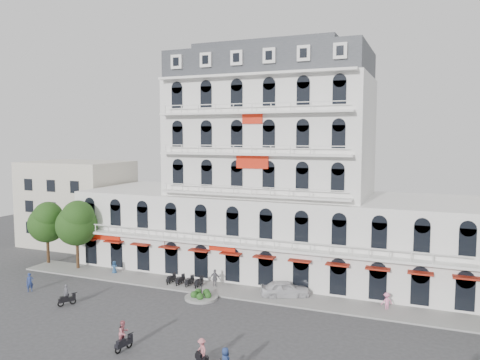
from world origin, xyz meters
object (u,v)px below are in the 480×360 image
object	(u,v)px
rider_southwest	(124,335)
rider_west	(67,296)
rider_center	(202,352)
parked_car	(285,289)

from	to	relation	value
rider_southwest	rider_west	bearing A→B (deg)	72.26
rider_west	rider_center	bearing A→B (deg)	-76.96
rider_southwest	rider_center	distance (m)	6.40
rider_southwest	rider_center	bearing A→B (deg)	-79.62
parked_car	rider_west	bearing A→B (deg)	93.66
parked_car	rider_southwest	xyz separation A→B (m)	(-7.65, -15.43, 0.37)
parked_car	rider_center	world-z (taller)	rider_center
rider_southwest	rider_center	world-z (taller)	rider_southwest
rider_southwest	rider_center	size ratio (longest dim) A/B	1.13
rider_center	rider_southwest	bearing A→B (deg)	-142.47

